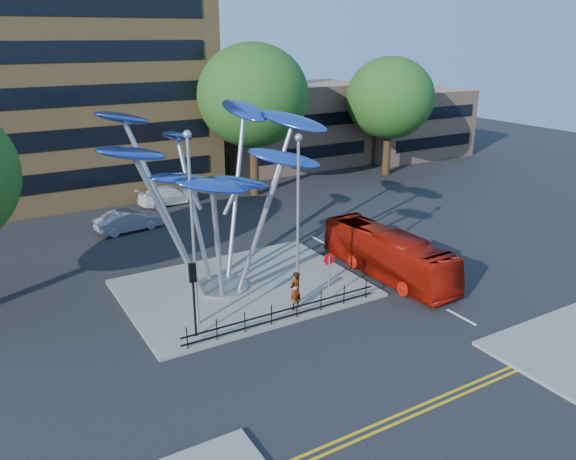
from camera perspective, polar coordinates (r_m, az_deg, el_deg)
ground at (r=25.41m, az=3.59°, el=-10.52°), size 120.00×120.00×0.00m
traffic_island at (r=29.55m, az=-4.59°, el=-5.89°), size 12.00×9.00×0.15m
double_yellow_near at (r=21.53m, az=12.97°, el=-17.12°), size 40.00×0.12×0.01m
double_yellow_far at (r=21.37m, az=13.54°, el=-17.50°), size 40.00×0.12×0.01m
brick_tower at (r=50.62m, az=-24.79°, el=20.35°), size 25.00×15.00×30.00m
low_building_near at (r=56.62m, az=0.05°, el=10.53°), size 15.00×8.00×8.00m
low_building_far at (r=63.42m, az=12.15°, el=10.60°), size 12.00×8.00×7.00m
tree_right at (r=45.32m, az=-3.59°, el=13.45°), size 8.80×8.80×12.11m
tree_far at (r=53.24m, az=10.32°, el=13.05°), size 8.00×8.00×10.81m
leaf_sculpture at (r=27.54m, az=-7.61°, el=7.09°), size 12.72×9.54×9.51m
street_lamp_left at (r=24.20m, az=-9.74°, el=1.55°), size 0.36×0.36×8.80m
street_lamp_right at (r=25.95m, az=1.03°, el=2.45°), size 0.36×0.36×8.30m
traffic_light_island at (r=24.14m, az=-9.62°, el=-5.47°), size 0.28×0.18×3.42m
no_entry_sign_island at (r=27.47m, az=4.19°, el=-3.91°), size 0.60×0.10×2.45m
pedestrian_railing_front at (r=25.93m, az=-0.37°, el=-8.43°), size 10.00×0.06×1.00m
red_bus at (r=31.07m, az=10.08°, el=-2.43°), size 2.20×9.16×2.55m
pedestrian at (r=26.78m, az=0.74°, el=-6.17°), size 0.80×0.64×1.90m
parked_car_mid at (r=39.28m, az=-15.87°, el=0.91°), size 4.58×2.14×1.45m
parked_car_right at (r=44.91m, az=-11.99°, el=3.48°), size 5.08×2.61×1.41m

